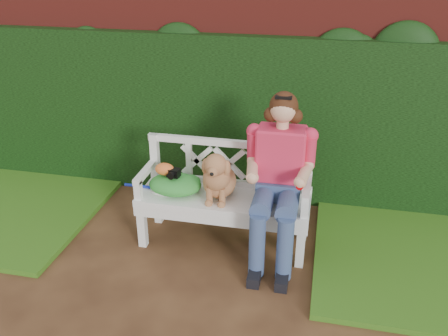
# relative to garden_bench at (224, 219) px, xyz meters

# --- Properties ---
(ground) EXTENTS (60.00, 60.00, 0.00)m
(ground) POSITION_rel_garden_bench_xyz_m (-0.28, -0.75, -0.24)
(ground) COLOR #382013
(brick_wall) EXTENTS (10.00, 0.30, 2.20)m
(brick_wall) POSITION_rel_garden_bench_xyz_m (-0.28, 1.15, 0.86)
(brick_wall) COLOR maroon
(brick_wall) RESTS_ON ground
(ivy_hedge) EXTENTS (10.00, 0.18, 1.70)m
(ivy_hedge) POSITION_rel_garden_bench_xyz_m (-0.28, 0.93, 0.61)
(ivy_hedge) COLOR #1C4A16
(ivy_hedge) RESTS_ON ground
(garden_bench) EXTENTS (1.64, 0.78, 0.48)m
(garden_bench) POSITION_rel_garden_bench_xyz_m (0.00, 0.00, 0.00)
(garden_bench) COLOR white
(garden_bench) RESTS_ON ground
(seated_woman) EXTENTS (0.78, 0.93, 1.43)m
(seated_woman) POSITION_rel_garden_bench_xyz_m (0.47, -0.02, 0.47)
(seated_woman) COLOR #D44F5A
(seated_woman) RESTS_ON ground
(dog) EXTENTS (0.42, 0.49, 0.47)m
(dog) POSITION_rel_garden_bench_xyz_m (-0.04, -0.04, 0.47)
(dog) COLOR #B78030
(dog) RESTS_ON garden_bench
(tennis_racket) EXTENTS (0.63, 0.41, 0.03)m
(tennis_racket) POSITION_rel_garden_bench_xyz_m (-0.55, -0.01, 0.25)
(tennis_racket) COLOR white
(tennis_racket) RESTS_ON garden_bench
(green_bag) EXTENTS (0.57, 0.52, 0.16)m
(green_bag) POSITION_rel_garden_bench_xyz_m (-0.44, -0.02, 0.32)
(green_bag) COLOR #196F2A
(green_bag) RESTS_ON garden_bench
(camera_item) EXTENTS (0.12, 0.09, 0.07)m
(camera_item) POSITION_rel_garden_bench_xyz_m (-0.44, -0.03, 0.44)
(camera_item) COLOR black
(camera_item) RESTS_ON green_bag
(baseball_glove) EXTENTS (0.20, 0.16, 0.11)m
(baseball_glove) POSITION_rel_garden_bench_xyz_m (-0.53, -0.02, 0.45)
(baseball_glove) COLOR orange
(baseball_glove) RESTS_ON green_bag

